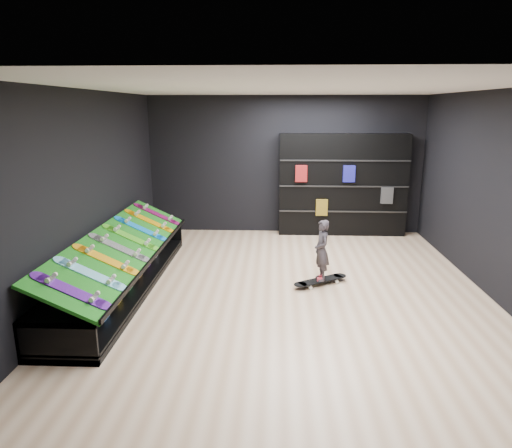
{
  "coord_description": "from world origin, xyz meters",
  "views": [
    {
      "loc": [
        -0.21,
        -6.58,
        2.74
      ],
      "look_at": [
        -0.5,
        0.2,
        1.0
      ],
      "focal_mm": 32.0,
      "sensor_mm": 36.0,
      "label": 1
    }
  ],
  "objects_px": {
    "display_rack": "(124,272)",
    "child": "(321,262)",
    "floor_skateboard": "(321,282)",
    "back_shelving": "(343,185)"
  },
  "relations": [
    {
      "from": "back_shelving",
      "to": "display_rack",
      "type": "bearing_deg",
      "value": -138.89
    },
    {
      "from": "display_rack",
      "to": "child",
      "type": "relative_size",
      "value": 7.72
    },
    {
      "from": "display_rack",
      "to": "child",
      "type": "bearing_deg",
      "value": 4.67
    },
    {
      "from": "floor_skateboard",
      "to": "child",
      "type": "xyz_separation_m",
      "value": [
        0.0,
        0.0,
        0.33
      ]
    },
    {
      "from": "back_shelving",
      "to": "child",
      "type": "distance_m",
      "value": 3.23
    },
    {
      "from": "display_rack",
      "to": "floor_skateboard",
      "type": "bearing_deg",
      "value": 4.67
    },
    {
      "from": "display_rack",
      "to": "floor_skateboard",
      "type": "relative_size",
      "value": 4.59
    },
    {
      "from": "floor_skateboard",
      "to": "child",
      "type": "bearing_deg",
      "value": 0.0
    },
    {
      "from": "floor_skateboard",
      "to": "child",
      "type": "relative_size",
      "value": 1.68
    },
    {
      "from": "display_rack",
      "to": "back_shelving",
      "type": "distance_m",
      "value": 5.12
    }
  ]
}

